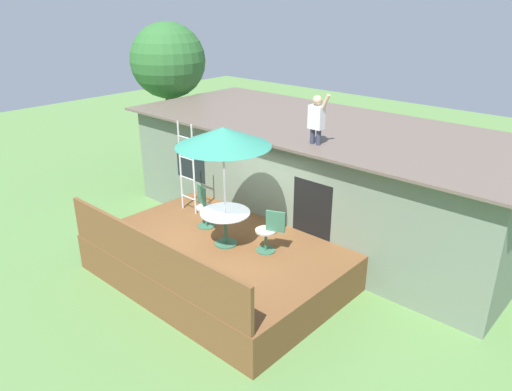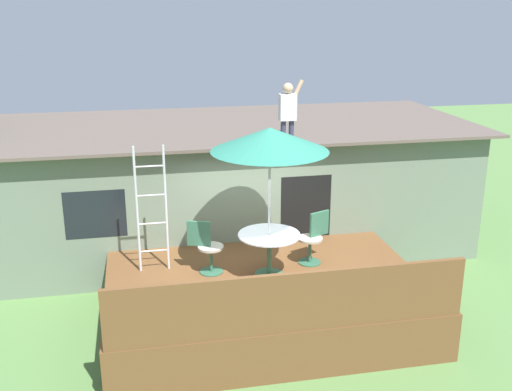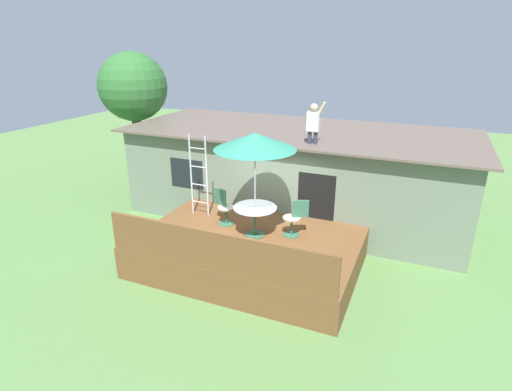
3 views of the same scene
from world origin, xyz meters
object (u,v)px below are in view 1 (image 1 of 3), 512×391
(patio_chair_left, at_px, (204,207))
(backyard_tree, at_px, (168,62))
(person_figure, at_px, (317,116))
(patio_chair_right, at_px, (269,231))
(patio_umbrella, at_px, (223,137))
(patio_table, at_px, (225,219))
(step_ladder, at_px, (187,168))

(patio_chair_left, height_order, backyard_tree, backyard_tree)
(person_figure, height_order, patio_chair_right, person_figure)
(person_figure, xyz_separation_m, backyard_tree, (-7.12, 1.74, 0.35))
(backyard_tree, bearing_deg, patio_umbrella, -30.46)
(patio_umbrella, relative_size, person_figure, 2.29)
(person_figure, xyz_separation_m, patio_chair_right, (0.08, -1.60, -2.07))
(patio_table, relative_size, backyard_tree, 0.21)
(step_ladder, bearing_deg, patio_umbrella, -17.85)
(step_ladder, bearing_deg, patio_chair_left, -17.55)
(patio_table, relative_size, patio_chair_left, 1.13)
(patio_table, xyz_separation_m, patio_umbrella, (-0.00, -0.00, 1.76))
(patio_umbrella, distance_m, step_ladder, 2.34)
(patio_table, relative_size, step_ladder, 0.47)
(step_ladder, xyz_separation_m, backyard_tree, (-4.42, 3.10, 1.78))
(step_ladder, relative_size, backyard_tree, 0.45)
(patio_umbrella, height_order, patio_chair_right, patio_umbrella)
(patio_chair_right, distance_m, backyard_tree, 8.29)
(patio_chair_left, bearing_deg, patio_umbrella, -0.00)
(step_ladder, relative_size, person_figure, 1.98)
(step_ladder, distance_m, backyard_tree, 5.69)
(step_ladder, xyz_separation_m, patio_chair_left, (0.88, -0.28, -0.64))
(patio_chair_right, bearing_deg, patio_chair_left, -21.60)
(patio_chair_left, bearing_deg, patio_chair_right, 19.40)
(patio_chair_right, bearing_deg, patio_umbrella, 0.00)
(backyard_tree, bearing_deg, step_ladder, -35.06)
(patio_umbrella, relative_size, patio_chair_left, 2.76)
(patio_chair_left, relative_size, backyard_tree, 0.19)
(patio_umbrella, bearing_deg, backyard_tree, 149.54)
(person_figure, height_order, patio_chair_left, person_figure)
(patio_chair_left, relative_size, patio_chair_right, 1.00)
(patio_table, bearing_deg, step_ladder, 162.15)
(step_ladder, height_order, backyard_tree, backyard_tree)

